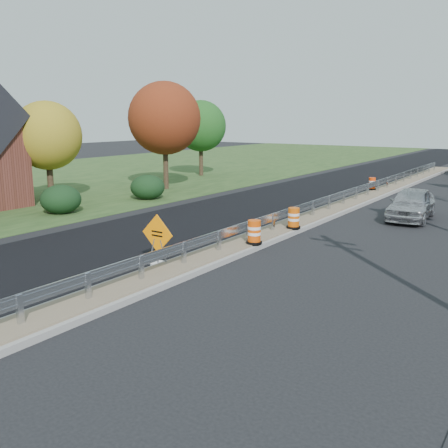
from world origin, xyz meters
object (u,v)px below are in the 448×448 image
Objects in this scene: barrel_median_near at (254,232)px; car_silver at (411,204)px; barrel_median_far at (372,184)px; barrel_median_mid at (294,218)px; caution_sign at (158,254)px.

car_silver is at bearing 70.02° from barrel_median_near.
barrel_median_far is at bearing 93.73° from barrel_median_near.
caution_sign is at bearing -101.57° from barrel_median_mid.
caution_sign is at bearing -90.97° from barrel_median_far.
car_silver is (3.38, 9.28, 0.12)m from barrel_median_near.
barrel_median_far is 0.18× the size of car_silver.
barrel_median_near is 0.20× the size of car_silver.
barrel_median_far is at bearing 115.99° from car_silver.
barrel_median_near is 3.28m from barrel_median_mid.
caution_sign reaches higher than barrel_median_near.
car_silver is at bearing 69.40° from caution_sign.
barrel_median_mid is (1.45, 7.08, 0.20)m from caution_sign.
barrel_median_near is 1.12× the size of barrel_median_far.
caution_sign reaches higher than car_silver.
caution_sign reaches higher than barrel_median_mid.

